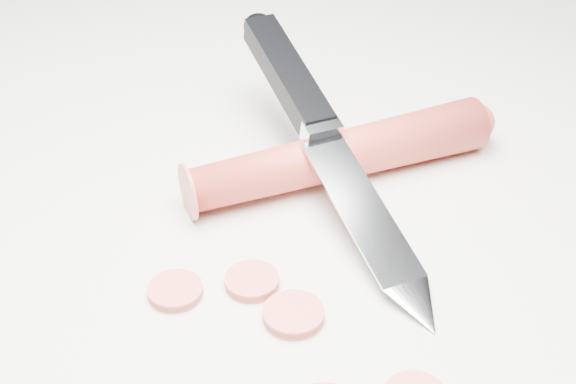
% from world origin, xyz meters
% --- Properties ---
extents(ground, '(2.40, 2.40, 0.00)m').
position_xyz_m(ground, '(0.00, 0.00, 0.00)').
color(ground, silver).
rests_on(ground, ground).
extents(carrot, '(0.18, 0.17, 0.03)m').
position_xyz_m(carrot, '(-0.01, 0.09, 0.02)').
color(carrot, red).
rests_on(carrot, ground).
extents(carrot_slice_0, '(0.03, 0.03, 0.01)m').
position_xyz_m(carrot_slice_0, '(-0.03, -0.03, 0.00)').
color(carrot_slice_0, '#DC5A4B').
rests_on(carrot_slice_0, ground).
extents(carrot_slice_3, '(0.03, 0.03, 0.01)m').
position_xyz_m(carrot_slice_3, '(-0.07, -0.05, 0.00)').
color(carrot_slice_3, '#DC5A4B').
rests_on(carrot_slice_3, ground).
extents(carrot_slice_4, '(0.03, 0.03, 0.01)m').
position_xyz_m(carrot_slice_4, '(0.00, -0.04, 0.00)').
color(carrot_slice_4, '#DC5A4B').
rests_on(carrot_slice_4, ground).
extents(kitchen_knife, '(0.21, 0.23, 0.08)m').
position_xyz_m(kitchen_knife, '(-0.01, 0.07, 0.04)').
color(kitchen_knife, silver).
rests_on(kitchen_knife, ground).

